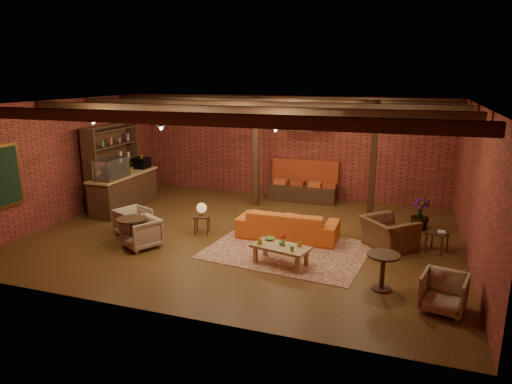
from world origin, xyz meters
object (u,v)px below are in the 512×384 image
(armchair_far, at_px, (444,291))
(round_table_right, at_px, (383,266))
(armchair_b, at_px, (141,231))
(plant_tall, at_px, (423,183))
(coffee_table, at_px, (281,248))
(armchair_a, at_px, (133,220))
(armchair_right, at_px, (389,228))
(side_table_book, at_px, (438,233))
(round_table_left, at_px, (132,228))
(sofa, at_px, (288,224))
(side_table_lamp, at_px, (202,210))

(armchair_far, bearing_deg, round_table_right, 168.42)
(armchair_b, relative_size, plant_tall, 0.31)
(armchair_b, xyz_separation_m, round_table_right, (5.33, -0.41, 0.08))
(armchair_b, xyz_separation_m, plant_tall, (6.00, 3.37, 0.83))
(coffee_table, bearing_deg, round_table_right, -14.18)
(coffee_table, xyz_separation_m, armchair_a, (-3.91, 0.56, 0.01))
(armchair_b, bearing_deg, armchair_a, 163.89)
(round_table_right, bearing_deg, armchair_far, -24.13)
(armchair_a, distance_m, armchair_right, 6.06)
(side_table_book, relative_size, plant_tall, 0.23)
(round_table_left, distance_m, armchair_far, 6.60)
(armchair_right, relative_size, plant_tall, 0.45)
(armchair_right, bearing_deg, side_table_book, -127.07)
(side_table_book, xyz_separation_m, armchair_far, (0.00, -2.72, -0.09))
(armchair_b, height_order, armchair_right, armchair_right)
(sofa, height_order, round_table_left, sofa)
(armchair_a, relative_size, plant_tall, 0.30)
(side_table_lamp, height_order, plant_tall, plant_tall)
(coffee_table, distance_m, armchair_right, 2.64)
(sofa, bearing_deg, armchair_b, 28.87)
(coffee_table, bearing_deg, armchair_right, 38.61)
(side_table_book, relative_size, armchair_far, 0.80)
(side_table_book, bearing_deg, round_table_left, -163.75)
(armchair_right, distance_m, plant_tall, 1.90)
(armchair_b, distance_m, side_table_book, 6.61)
(coffee_table, relative_size, side_table_lamp, 1.63)
(sofa, distance_m, side_table_lamp, 2.14)
(round_table_left, bearing_deg, armchair_far, -7.08)
(round_table_right, height_order, armchair_far, armchair_far)
(sofa, xyz_separation_m, armchair_a, (-3.64, -0.99, 0.02))
(sofa, distance_m, side_table_book, 3.36)
(side_table_book, bearing_deg, armchair_a, -170.37)
(round_table_left, xyz_separation_m, armchair_right, (5.52, 1.81, 0.01))
(armchair_a, xyz_separation_m, plant_tall, (6.64, 2.70, 0.85))
(armchair_b, bearing_deg, armchair_far, 22.04)
(sofa, height_order, armchair_right, armchair_right)
(round_table_right, xyz_separation_m, plant_tall, (0.67, 3.78, 0.75))
(armchair_right, bearing_deg, plant_tall, -65.46)
(armchair_right, xyz_separation_m, round_table_right, (0.01, -2.17, -0.01))
(sofa, bearing_deg, armchair_right, -177.90)
(armchair_b, height_order, round_table_right, armchair_b)
(round_table_right, bearing_deg, armchair_a, 169.76)
(armchair_b, bearing_deg, round_table_left, -135.63)
(armchair_right, relative_size, armchair_far, 1.53)
(coffee_table, bearing_deg, armchair_far, -17.58)
(round_table_left, distance_m, armchair_a, 0.85)
(armchair_b, distance_m, armchair_far, 6.40)
(armchair_a, height_order, round_table_right, armchair_a)
(round_table_left, height_order, armchair_right, armchair_right)
(round_table_left, height_order, plant_tall, plant_tall)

